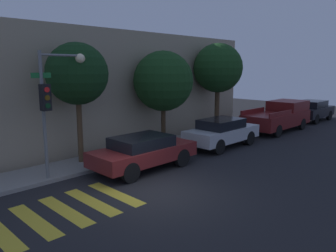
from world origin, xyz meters
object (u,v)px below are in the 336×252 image
object	(u,v)px
tree_near_corner	(77,74)
sedan_middle	(222,132)
pickup_truck	(279,116)
tree_midblock	(163,81)
tree_far_end	(218,68)
sedan_near_corner	(143,151)
traffic_light_pole	(54,92)
sedan_far_end	(312,110)

from	to	relation	value
tree_near_corner	sedan_middle	bearing A→B (deg)	-19.29
pickup_truck	tree_midblock	world-z (taller)	tree_midblock
tree_far_end	sedan_middle	bearing A→B (deg)	-139.37
sedan_near_corner	tree_far_end	distance (m)	9.04
tree_near_corner	sedan_near_corner	bearing A→B (deg)	-59.09
traffic_light_pole	sedan_middle	world-z (taller)	traffic_light_pole
pickup_truck	tree_midblock	bearing A→B (deg)	163.91
sedan_near_corner	sedan_far_end	world-z (taller)	sedan_far_end
tree_near_corner	tree_far_end	bearing A→B (deg)	0.00
traffic_light_pole	tree_far_end	world-z (taller)	tree_far_end
traffic_light_pole	pickup_truck	xyz separation A→B (m)	(14.64, -1.27, -2.24)
sedan_far_end	tree_midblock	size ratio (longest dim) A/B	0.89
sedan_far_end	tree_near_corner	size ratio (longest dim) A/B	0.86
traffic_light_pole	tree_near_corner	size ratio (longest dim) A/B	0.91
traffic_light_pole	sedan_near_corner	bearing A→B (deg)	-22.90
traffic_light_pole	pickup_truck	bearing A→B (deg)	-4.94
tree_far_end	sedan_far_end	bearing A→B (deg)	-14.80
traffic_light_pole	tree_midblock	size ratio (longest dim) A/B	0.94
pickup_truck	sedan_far_end	xyz separation A→B (m)	(5.41, 0.00, -0.12)
pickup_truck	sedan_middle	bearing A→B (deg)	180.00
sedan_far_end	tree_far_end	world-z (taller)	tree_far_end
sedan_near_corner	tree_far_end	xyz separation A→B (m)	(8.10, 2.37, 3.24)
tree_midblock	sedan_middle	bearing A→B (deg)	-51.29
pickup_truck	sedan_far_end	size ratio (longest dim) A/B	1.27
sedan_middle	sedan_far_end	distance (m)	11.71
tree_near_corner	sedan_far_end	bearing A→B (deg)	-7.30
pickup_truck	tree_far_end	world-z (taller)	tree_far_end
traffic_light_pole	tree_far_end	bearing A→B (deg)	5.66
tree_far_end	pickup_truck	bearing A→B (deg)	-33.70
sedan_near_corner	tree_near_corner	size ratio (longest dim) A/B	0.87
tree_midblock	tree_far_end	distance (m)	4.70
sedan_near_corner	sedan_far_end	distance (m)	17.05
traffic_light_pole	tree_near_corner	xyz separation A→B (m)	(1.58, 1.10, 0.59)
tree_near_corner	tree_midblock	bearing A→B (deg)	0.00
tree_near_corner	tree_midblock	world-z (taller)	tree_near_corner
sedan_near_corner	pickup_truck	xyz separation A→B (m)	(11.65, -0.00, 0.20)
traffic_light_pole	tree_midblock	bearing A→B (deg)	9.69
tree_near_corner	tree_far_end	size ratio (longest dim) A/B	0.92
sedan_middle	tree_far_end	size ratio (longest dim) A/B	0.80
tree_midblock	pickup_truck	bearing A→B (deg)	-16.09
traffic_light_pole	tree_near_corner	distance (m)	2.01
tree_far_end	tree_near_corner	bearing A→B (deg)	-180.00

